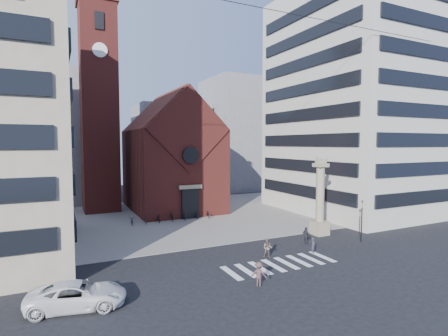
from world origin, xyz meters
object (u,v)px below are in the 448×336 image
(white_car, at_px, (77,295))
(scooter_0, at_px, (132,221))
(lion_column, at_px, (320,204))
(pedestrian_0, at_px, (313,246))
(pedestrian_1, at_px, (268,248))
(traffic_light, at_px, (362,220))
(pedestrian_2, at_px, (306,236))

(white_car, distance_m, scooter_0, 21.83)
(lion_column, bearing_deg, scooter_0, 142.73)
(pedestrian_0, relative_size, pedestrian_1, 0.89)
(lion_column, xyz_separation_m, scooter_0, (-17.77, 13.52, -2.90))
(traffic_light, relative_size, scooter_0, 2.22)
(lion_column, bearing_deg, pedestrian_0, -135.53)
(pedestrian_1, xyz_separation_m, scooter_0, (-8.33, 17.61, -0.29))
(lion_column, distance_m, scooter_0, 22.52)
(traffic_light, height_order, pedestrian_0, traffic_light)
(pedestrian_0, bearing_deg, traffic_light, -14.35)
(lion_column, bearing_deg, pedestrian_2, -148.26)
(white_car, relative_size, pedestrian_1, 3.37)
(traffic_light, distance_m, white_car, 27.29)
(traffic_light, height_order, pedestrian_2, traffic_light)
(pedestrian_0, bearing_deg, white_car, 162.63)
(lion_column, xyz_separation_m, pedestrian_2, (-3.78, -2.34, -2.58))
(traffic_light, bearing_deg, lion_column, 116.46)
(traffic_light, height_order, white_car, traffic_light)
(traffic_light, height_order, scooter_0, traffic_light)
(pedestrian_1, xyz_separation_m, pedestrian_2, (5.67, 1.75, 0.02))
(scooter_0, bearing_deg, lion_column, -28.94)
(traffic_light, xyz_separation_m, scooter_0, (-19.76, 17.52, -1.73))
(pedestrian_0, bearing_deg, pedestrian_1, 143.78)
(scooter_0, bearing_deg, pedestrian_1, -56.35)
(pedestrian_1, distance_m, pedestrian_2, 5.93)
(lion_column, height_order, scooter_0, lion_column)
(traffic_light, distance_m, pedestrian_2, 6.17)
(pedestrian_1, bearing_deg, white_car, -125.26)
(lion_column, relative_size, scooter_0, 4.47)
(traffic_light, bearing_deg, pedestrian_1, -179.58)
(lion_column, distance_m, pedestrian_2, 5.14)
(lion_column, distance_m, traffic_light, 4.62)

